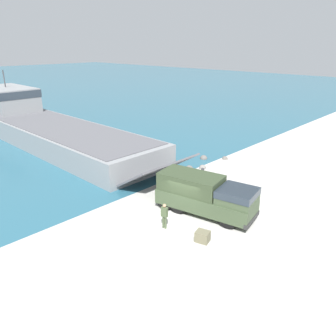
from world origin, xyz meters
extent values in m
plane|color=#B7B5AD|center=(0.00, 0.00, 0.00)|extent=(240.00, 240.00, 0.00)
cube|color=gray|center=(2.94, 24.63, 1.23)|extent=(8.15, 35.36, 2.46)
cube|color=#56565B|center=(2.94, 24.63, 2.50)|extent=(7.50, 33.94, 0.08)
cube|color=gray|center=(2.93, 36.86, 4.14)|extent=(5.69, 9.90, 3.36)
cube|color=#28333D|center=(2.93, 36.86, 5.16)|extent=(5.85, 10.00, 1.01)
cylinder|color=#3F3F42|center=(2.93, 36.86, 7.02)|extent=(0.16, 0.16, 2.40)
cube|color=#56565B|center=(2.96, 5.23, 1.41)|extent=(6.89, 3.54, 2.23)
cube|color=#3D4C33|center=(1.58, -0.94, 0.95)|extent=(3.83, 7.56, 1.12)
cube|color=#3D4C33|center=(2.04, -3.27, 2.01)|extent=(2.76, 2.86, 0.99)
cube|color=#28333D|center=(2.04, -3.27, 2.26)|extent=(2.84, 2.90, 0.50)
cube|color=#344129|center=(1.34, 0.27, 2.17)|extent=(3.22, 4.94, 1.31)
cube|color=#2D2D2D|center=(2.26, -4.40, 0.54)|extent=(2.52, 0.72, 0.32)
cylinder|color=black|center=(3.02, -2.93, 0.60)|extent=(0.60, 1.26, 1.21)
cylinder|color=black|center=(1.00, -3.33, 0.60)|extent=(0.60, 1.26, 1.21)
cylinder|color=black|center=(2.26, 0.92, 0.60)|extent=(0.60, 1.26, 1.21)
cylinder|color=black|center=(0.24, 0.52, 0.60)|extent=(0.60, 1.26, 1.21)
cylinder|color=black|center=(2.04, 2.00, 0.60)|extent=(0.60, 1.26, 1.21)
cylinder|color=black|center=(0.03, 1.60, 0.60)|extent=(0.60, 1.26, 1.21)
cylinder|color=#475638|center=(-2.00, -0.16, 0.44)|extent=(0.14, 0.14, 0.88)
cylinder|color=#475638|center=(-1.97, -0.34, 0.44)|extent=(0.14, 0.14, 0.88)
cube|color=#475638|center=(-1.99, -0.25, 1.23)|extent=(0.31, 0.47, 0.70)
sphere|color=tan|center=(-1.99, -0.25, 1.69)|extent=(0.24, 0.24, 0.24)
cylinder|color=#333338|center=(7.30, 3.77, 0.27)|extent=(0.27, 0.27, 0.54)
sphere|color=#333338|center=(7.30, 3.77, 0.62)|extent=(0.32, 0.32, 0.32)
cube|color=#6B664C|center=(-1.47, -3.11, 0.35)|extent=(0.91, 1.01, 0.71)
sphere|color=#66605B|center=(12.71, 4.95, 0.00)|extent=(0.64, 0.64, 0.64)
sphere|color=gray|center=(8.84, 4.98, 0.00)|extent=(0.70, 0.70, 0.70)
sphere|color=#66605B|center=(11.20, 6.69, 0.00)|extent=(0.79, 0.79, 0.79)
sphere|color=#66605B|center=(7.54, 5.65, 0.00)|extent=(0.89, 0.89, 0.89)
camera|label=1|loc=(-15.76, -13.80, 11.70)|focal=35.00mm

